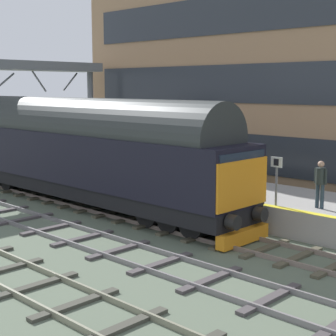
{
  "coord_description": "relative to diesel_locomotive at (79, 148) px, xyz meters",
  "views": [
    {
      "loc": [
        -13.87,
        -13.32,
        5.14
      ],
      "look_at": [
        0.2,
        0.3,
        2.14
      ],
      "focal_mm": 56.83,
      "sensor_mm": 36.0,
      "label": 1
    }
  ],
  "objects": [
    {
      "name": "ground_plane",
      "position": [
        -0.0,
        -5.53,
        -2.48
      ],
      "size": [
        140.0,
        140.0,
        0.0
      ],
      "primitive_type": "plane",
      "color": "#576351",
      "rests_on": "ground"
    },
    {
      "name": "track_main",
      "position": [
        -0.0,
        -5.53,
        -2.43
      ],
      "size": [
        2.5,
        60.0,
        0.15
      ],
      "color": "gray",
      "rests_on": "ground"
    },
    {
      "name": "track_adjacent_west",
      "position": [
        -3.31,
        -5.53,
        -2.42
      ],
      "size": [
        2.5,
        60.0,
        0.15
      ],
      "color": "slate",
      "rests_on": "ground"
    },
    {
      "name": "track_adjacent_far_west",
      "position": [
        -6.81,
        -5.53,
        -2.42
      ],
      "size": [
        2.5,
        60.0,
        0.15
      ],
      "color": "gray",
      "rests_on": "ground"
    },
    {
      "name": "station_platform",
      "position": [
        3.6,
        -5.53,
        -1.98
      ],
      "size": [
        4.0,
        44.0,
        1.01
      ],
      "color": "#9A9893",
      "rests_on": "ground"
    },
    {
      "name": "diesel_locomotive",
      "position": [
        0.0,
        0.0,
        0.0
      ],
      "size": [
        2.74,
        18.02,
        4.68
      ],
      "color": "black",
      "rests_on": "ground"
    },
    {
      "name": "platform_number_sign",
      "position": [
        1.91,
        -8.85,
        -0.32
      ],
      "size": [
        0.1,
        0.44,
        1.72
      ],
      "color": "slate",
      "rests_on": "station_platform"
    },
    {
      "name": "waiting_passenger",
      "position": [
        2.59,
        -10.17,
        -0.49
      ],
      "size": [
        0.39,
        0.5,
        1.64
      ],
      "rotation": [
        0.0,
        0.0,
        1.41
      ],
      "color": "#263540",
      "rests_on": "station_platform"
    }
  ]
}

